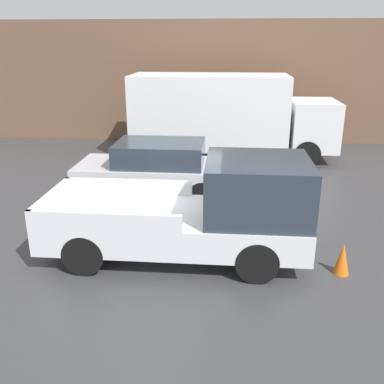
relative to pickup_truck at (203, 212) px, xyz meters
name	(u,v)px	position (x,y,z in m)	size (l,w,h in m)	color
ground_plane	(166,235)	(-0.91, 0.92, -0.99)	(60.00, 60.00, 0.00)	#3D3D3F
building_wall	(198,82)	(-0.91, 10.99, 1.58)	(28.00, 0.15, 5.13)	brown
pickup_truck	(203,212)	(0.00, 0.00, 0.00)	(5.32, 2.12, 2.11)	silver
car	(157,168)	(-1.55, 3.62, -0.17)	(4.49, 2.00, 1.59)	silver
delivery_truck	(225,114)	(0.32, 8.11, 0.69)	(7.57, 2.44, 3.10)	white
traffic_cone	(342,259)	(2.73, -0.51, -0.67)	(0.30, 0.30, 0.64)	orange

